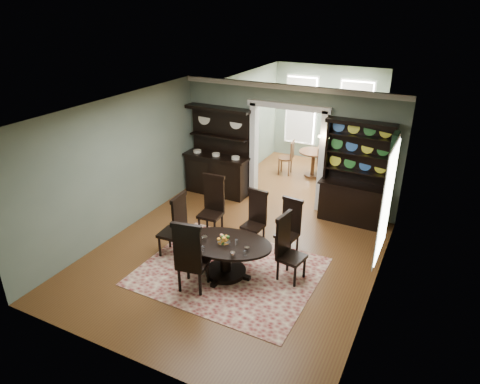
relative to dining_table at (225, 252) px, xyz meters
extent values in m
cube|color=brown|center=(-0.15, 0.50, -0.49)|extent=(5.50, 6.00, 0.01)
cube|color=white|center=(-0.15, 0.50, 2.52)|extent=(5.50, 6.00, 0.01)
cube|color=slate|center=(-2.90, 0.50, 1.02)|extent=(0.01, 6.00, 3.00)
cube|color=slate|center=(2.60, 0.50, 1.02)|extent=(0.01, 6.00, 3.00)
cube|color=slate|center=(-0.15, -2.50, 1.02)|extent=(5.50, 0.01, 3.00)
cube|color=slate|center=(-1.97, 3.50, 1.02)|extent=(1.85, 0.01, 3.00)
cube|color=slate|center=(1.68, 3.50, 1.02)|extent=(1.85, 0.01, 3.00)
cube|color=slate|center=(-0.15, 3.50, 2.27)|extent=(1.80, 0.01, 0.50)
cube|color=silver|center=(-0.15, 3.45, 2.46)|extent=(5.50, 0.10, 0.12)
cube|color=brown|center=(-0.15, 5.25, -0.49)|extent=(3.50, 3.50, 0.01)
cube|color=white|center=(-0.15, 5.25, 2.52)|extent=(3.50, 3.50, 0.01)
cube|color=slate|center=(-1.90, 5.25, 1.02)|extent=(0.01, 3.50, 3.00)
cube|color=slate|center=(1.60, 5.25, 1.02)|extent=(0.01, 3.50, 3.00)
cube|color=slate|center=(-0.15, 7.00, 1.02)|extent=(3.50, 0.01, 3.00)
cube|color=silver|center=(-1.00, 6.95, 1.07)|extent=(1.05, 0.06, 2.20)
cube|color=silver|center=(0.70, 6.95, 1.07)|extent=(1.05, 0.06, 2.20)
cube|color=silver|center=(-1.05, 3.50, 0.77)|extent=(0.14, 0.25, 2.50)
cube|color=silver|center=(0.75, 3.50, 0.77)|extent=(0.14, 0.25, 2.50)
cube|color=silver|center=(-0.15, 3.50, 2.02)|extent=(2.08, 0.25, 0.14)
cube|color=white|center=(2.59, 1.10, 1.12)|extent=(0.02, 1.10, 2.00)
cube|color=silver|center=(2.58, 1.10, 1.12)|extent=(0.01, 1.22, 2.12)
cube|color=black|center=(2.50, 1.78, 1.12)|extent=(0.10, 0.35, 2.10)
cube|color=gold|center=(0.80, 3.42, 1.37)|extent=(0.08, 0.05, 0.18)
sphere|color=#FFD88C|center=(0.70, 3.27, 1.45)|extent=(0.07, 0.07, 0.07)
sphere|color=#FFD88C|center=(0.90, 3.27, 1.45)|extent=(0.07, 0.07, 0.07)
cube|color=maroon|center=(0.03, 0.08, -0.48)|extent=(3.34, 2.75, 0.01)
ellipsoid|color=black|center=(0.00, 0.00, 0.19)|extent=(1.94, 1.42, 0.05)
cylinder|color=black|center=(0.00, 0.00, 0.16)|extent=(1.91, 1.91, 0.03)
cylinder|color=black|center=(0.00, 0.00, -0.13)|extent=(0.22, 0.22, 0.61)
cylinder|color=black|center=(0.00, 0.00, -0.44)|extent=(0.78, 0.78, 0.09)
cylinder|color=white|center=(0.00, -0.06, 0.23)|extent=(0.24, 0.24, 0.04)
cube|color=black|center=(-1.01, 1.18, 0.00)|extent=(0.51, 0.49, 0.06)
cube|color=black|center=(-1.03, 1.39, 0.41)|extent=(0.48, 0.09, 0.81)
cube|color=black|center=(-1.03, 1.39, 0.83)|extent=(0.52, 0.11, 0.08)
cylinder|color=black|center=(-1.18, 0.98, -0.24)|extent=(0.05, 0.05, 0.48)
cylinder|color=black|center=(-0.81, 1.01, -0.24)|extent=(0.05, 0.05, 0.48)
cylinder|color=black|center=(-1.21, 1.36, -0.24)|extent=(0.05, 0.05, 0.48)
cylinder|color=black|center=(-0.84, 1.38, -0.24)|extent=(0.05, 0.05, 0.48)
cube|color=black|center=(0.00, 1.22, -0.06)|extent=(0.46, 0.45, 0.06)
cube|color=black|center=(0.02, 1.41, 0.31)|extent=(0.43, 0.09, 0.72)
cube|color=black|center=(0.02, 1.41, 0.68)|extent=(0.47, 0.11, 0.07)
cylinder|color=black|center=(-0.18, 1.07, -0.27)|extent=(0.05, 0.05, 0.42)
cylinder|color=black|center=(0.15, 1.04, -0.27)|extent=(0.05, 0.05, 0.42)
cylinder|color=black|center=(-0.15, 1.41, -0.27)|extent=(0.05, 0.05, 0.42)
cylinder|color=black|center=(0.18, 1.37, -0.27)|extent=(0.05, 0.05, 0.42)
cube|color=black|center=(0.77, 1.20, -0.06)|extent=(0.47, 0.45, 0.05)
cube|color=black|center=(0.80, 1.38, 0.30)|extent=(0.42, 0.10, 0.71)
cube|color=black|center=(0.80, 1.38, 0.66)|extent=(0.46, 0.12, 0.07)
cylinder|color=black|center=(0.59, 1.05, -0.27)|extent=(0.05, 0.05, 0.42)
cylinder|color=black|center=(0.92, 1.01, -0.27)|extent=(0.05, 0.05, 0.42)
cylinder|color=black|center=(0.63, 1.38, -0.27)|extent=(0.05, 0.05, 0.42)
cylinder|color=black|center=(0.96, 1.34, -0.27)|extent=(0.05, 0.05, 0.42)
cube|color=black|center=(-1.30, 0.13, 0.00)|extent=(0.49, 0.51, 0.06)
cube|color=black|center=(-1.09, 0.14, 0.42)|extent=(0.08, 0.48, 0.82)
cube|color=black|center=(-1.09, 0.14, 0.84)|extent=(0.10, 0.53, 0.08)
cylinder|color=black|center=(-1.50, 0.30, -0.24)|extent=(0.05, 0.05, 0.48)
cylinder|color=black|center=(-1.48, -0.07, -0.24)|extent=(0.05, 0.05, 0.48)
cylinder|color=black|center=(-1.12, 0.33, -0.24)|extent=(0.05, 0.05, 0.48)
cylinder|color=black|center=(-1.10, -0.05, -0.24)|extent=(0.05, 0.05, 0.48)
cube|color=black|center=(1.17, 0.40, -0.02)|extent=(0.51, 0.53, 0.06)
cube|color=black|center=(0.97, 0.44, 0.38)|extent=(0.12, 0.46, 0.78)
cube|color=black|center=(0.97, 0.44, 0.78)|extent=(0.15, 0.51, 0.08)
cylinder|color=black|center=(1.32, 0.20, -0.25)|extent=(0.05, 0.05, 0.46)
cylinder|color=black|center=(1.38, 0.55, -0.25)|extent=(0.05, 0.05, 0.46)
cylinder|color=black|center=(0.96, 0.25, -0.25)|extent=(0.05, 0.05, 0.46)
cylinder|color=black|center=(1.02, 0.61, -0.25)|extent=(0.05, 0.05, 0.46)
cube|color=black|center=(-0.31, -0.62, 0.02)|extent=(0.58, 0.56, 0.07)
cube|color=black|center=(-0.28, -0.84, 0.46)|extent=(0.51, 0.14, 0.85)
cube|color=black|center=(-0.28, -0.84, 0.90)|extent=(0.55, 0.17, 0.09)
cylinder|color=black|center=(-0.15, -0.40, -0.23)|extent=(0.05, 0.05, 0.50)
cylinder|color=black|center=(-0.54, -0.46, -0.23)|extent=(0.05, 0.05, 0.50)
cylinder|color=black|center=(-0.09, -0.78, -0.23)|extent=(0.05, 0.05, 0.50)
cylinder|color=black|center=(-0.47, -0.85, -0.23)|extent=(0.05, 0.05, 0.50)
cube|color=black|center=(-1.96, 3.19, 0.03)|extent=(1.66, 0.58, 1.04)
cube|color=black|center=(-1.96, 3.19, 0.57)|extent=(1.77, 0.64, 0.05)
cube|color=black|center=(-1.96, 3.42, 1.20)|extent=(1.66, 0.10, 1.22)
cube|color=black|center=(-1.96, 3.31, 1.07)|extent=(1.61, 0.30, 0.04)
cube|color=black|center=(-1.96, 3.29, 1.80)|extent=(1.77, 0.38, 0.08)
cube|color=black|center=(1.61, 3.19, -0.02)|extent=(1.44, 0.54, 0.92)
cube|color=black|center=(1.61, 3.19, 0.45)|extent=(1.55, 0.60, 0.04)
cube|color=black|center=(1.61, 3.40, 1.15)|extent=(1.43, 0.09, 1.39)
cube|color=black|center=(0.91, 3.30, 1.15)|extent=(0.06, 0.27, 1.43)
cube|color=black|center=(2.31, 3.30, 1.15)|extent=(0.06, 0.27, 1.43)
cube|color=black|center=(1.61, 3.28, 1.87)|extent=(1.54, 0.36, 0.08)
cube|color=black|center=(1.61, 3.30, 0.74)|extent=(1.44, 0.30, 0.03)
cube|color=black|center=(1.61, 3.30, 1.15)|extent=(1.44, 0.30, 0.03)
cube|color=black|center=(1.61, 3.30, 1.56)|extent=(1.44, 0.30, 0.03)
cylinder|color=#4E3216|center=(-0.05, 5.48, 0.27)|extent=(0.84, 0.84, 0.04)
cylinder|color=#4E3216|center=(-0.05, 5.48, -0.09)|extent=(0.11, 0.11, 0.74)
cylinder|color=#4E3216|center=(-0.05, 5.48, -0.45)|extent=(0.46, 0.46, 0.06)
cylinder|color=#4E3216|center=(-0.84, 5.30, 0.00)|extent=(0.43, 0.43, 0.04)
cube|color=#4E3216|center=(-0.65, 5.33, 0.27)|extent=(0.08, 0.39, 0.54)
cylinder|color=#4E3216|center=(-1.01, 5.43, -0.24)|extent=(0.04, 0.04, 0.49)
cylinder|color=#4E3216|center=(-0.98, 5.13, -0.24)|extent=(0.04, 0.04, 0.49)
cylinder|color=#4E3216|center=(-0.71, 5.47, -0.24)|extent=(0.04, 0.04, 0.49)
cylinder|color=#4E3216|center=(-0.68, 5.17, -0.24)|extent=(0.04, 0.04, 0.49)
cylinder|color=#4E3216|center=(0.31, 5.37, -0.02)|extent=(0.41, 0.41, 0.04)
cube|color=#4E3216|center=(0.13, 5.32, 0.24)|extent=(0.14, 0.36, 0.51)
cylinder|color=#4E3216|center=(0.49, 5.28, -0.25)|extent=(0.04, 0.04, 0.46)
cylinder|color=#4E3216|center=(0.40, 5.55, -0.25)|extent=(0.04, 0.04, 0.46)
cylinder|color=#4E3216|center=(0.21, 5.19, -0.25)|extent=(0.04, 0.04, 0.46)
cylinder|color=#4E3216|center=(0.13, 5.46, -0.25)|extent=(0.04, 0.04, 0.46)
camera|label=1|loc=(3.30, -5.97, 4.33)|focal=32.00mm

